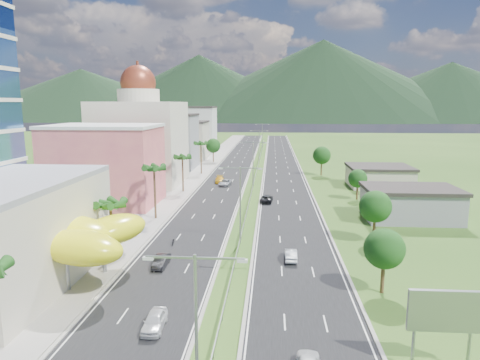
# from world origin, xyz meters

# --- Properties ---
(ground) EXTENTS (500.00, 500.00, 0.00)m
(ground) POSITION_xyz_m (0.00, 0.00, 0.00)
(ground) COLOR #2D5119
(ground) RESTS_ON ground
(road_left) EXTENTS (11.00, 260.00, 0.04)m
(road_left) POSITION_xyz_m (-7.50, 90.00, 0.02)
(road_left) COLOR black
(road_left) RESTS_ON ground
(road_right) EXTENTS (11.00, 260.00, 0.04)m
(road_right) POSITION_xyz_m (7.50, 90.00, 0.02)
(road_right) COLOR black
(road_right) RESTS_ON ground
(sidewalk_left) EXTENTS (7.00, 260.00, 0.12)m
(sidewalk_left) POSITION_xyz_m (-17.00, 90.00, 0.06)
(sidewalk_left) COLOR gray
(sidewalk_left) RESTS_ON ground
(median_guardrail) EXTENTS (0.10, 216.06, 0.76)m
(median_guardrail) POSITION_xyz_m (0.00, 71.99, 0.62)
(median_guardrail) COLOR gray
(median_guardrail) RESTS_ON ground
(streetlight_median_a) EXTENTS (6.04, 0.25, 11.00)m
(streetlight_median_a) POSITION_xyz_m (0.00, -25.00, 6.75)
(streetlight_median_a) COLOR gray
(streetlight_median_a) RESTS_ON ground
(streetlight_median_b) EXTENTS (6.04, 0.25, 11.00)m
(streetlight_median_b) POSITION_xyz_m (0.00, 10.00, 6.75)
(streetlight_median_b) COLOR gray
(streetlight_median_b) RESTS_ON ground
(streetlight_median_c) EXTENTS (6.04, 0.25, 11.00)m
(streetlight_median_c) POSITION_xyz_m (0.00, 50.00, 6.75)
(streetlight_median_c) COLOR gray
(streetlight_median_c) RESTS_ON ground
(streetlight_median_d) EXTENTS (6.04, 0.25, 11.00)m
(streetlight_median_d) POSITION_xyz_m (0.00, 95.00, 6.75)
(streetlight_median_d) COLOR gray
(streetlight_median_d) RESTS_ON ground
(streetlight_median_e) EXTENTS (6.04, 0.25, 11.00)m
(streetlight_median_e) POSITION_xyz_m (0.00, 140.00, 6.75)
(streetlight_median_e) COLOR gray
(streetlight_median_e) RESTS_ON ground
(lime_canopy) EXTENTS (18.00, 15.00, 7.40)m
(lime_canopy) POSITION_xyz_m (-20.00, -4.00, 4.99)
(lime_canopy) COLOR yellow
(lime_canopy) RESTS_ON ground
(pink_shophouse) EXTENTS (20.00, 15.00, 15.00)m
(pink_shophouse) POSITION_xyz_m (-28.00, 32.00, 7.50)
(pink_shophouse) COLOR #CB5365
(pink_shophouse) RESTS_ON ground
(domed_building) EXTENTS (20.00, 20.00, 28.70)m
(domed_building) POSITION_xyz_m (-28.00, 55.00, 11.35)
(domed_building) COLOR beige
(domed_building) RESTS_ON ground
(midrise_grey) EXTENTS (16.00, 15.00, 16.00)m
(midrise_grey) POSITION_xyz_m (-27.00, 80.00, 8.00)
(midrise_grey) COLOR gray
(midrise_grey) RESTS_ON ground
(midrise_beige) EXTENTS (16.00, 15.00, 13.00)m
(midrise_beige) POSITION_xyz_m (-27.00, 102.00, 6.50)
(midrise_beige) COLOR #BDB49C
(midrise_beige) RESTS_ON ground
(midrise_white) EXTENTS (16.00, 15.00, 18.00)m
(midrise_white) POSITION_xyz_m (-27.00, 125.00, 9.00)
(midrise_white) COLOR silver
(midrise_white) RESTS_ON ground
(billboard) EXTENTS (5.20, 0.35, 6.20)m
(billboard) POSITION_xyz_m (17.00, -18.00, 4.42)
(billboard) COLOR gray
(billboard) RESTS_ON ground
(shed_near) EXTENTS (15.00, 10.00, 5.00)m
(shed_near) POSITION_xyz_m (28.00, 25.00, 2.50)
(shed_near) COLOR gray
(shed_near) RESTS_ON ground
(shed_far) EXTENTS (14.00, 12.00, 4.40)m
(shed_far) POSITION_xyz_m (30.00, 55.00, 2.20)
(shed_far) COLOR #BDB49C
(shed_far) RESTS_ON ground
(palm_tree_b) EXTENTS (3.60, 3.60, 8.10)m
(palm_tree_b) POSITION_xyz_m (-15.50, 2.00, 7.06)
(palm_tree_b) COLOR #47301C
(palm_tree_b) RESTS_ON ground
(palm_tree_c) EXTENTS (3.60, 3.60, 9.60)m
(palm_tree_c) POSITION_xyz_m (-15.50, 22.00, 8.50)
(palm_tree_c) COLOR #47301C
(palm_tree_c) RESTS_ON ground
(palm_tree_d) EXTENTS (3.60, 3.60, 8.60)m
(palm_tree_d) POSITION_xyz_m (-15.50, 45.00, 7.54)
(palm_tree_d) COLOR #47301C
(palm_tree_d) RESTS_ON ground
(palm_tree_e) EXTENTS (3.60, 3.60, 9.40)m
(palm_tree_e) POSITION_xyz_m (-15.50, 70.00, 8.31)
(palm_tree_e) COLOR #47301C
(palm_tree_e) RESTS_ON ground
(leafy_tree_lfar) EXTENTS (4.90, 4.90, 8.05)m
(leafy_tree_lfar) POSITION_xyz_m (-15.50, 95.00, 5.58)
(leafy_tree_lfar) COLOR #47301C
(leafy_tree_lfar) RESTS_ON ground
(leafy_tree_ra) EXTENTS (4.20, 4.20, 6.90)m
(leafy_tree_ra) POSITION_xyz_m (16.00, -5.00, 4.78)
(leafy_tree_ra) COLOR #47301C
(leafy_tree_ra) RESTS_ON ground
(leafy_tree_rb) EXTENTS (4.55, 4.55, 7.47)m
(leafy_tree_rb) POSITION_xyz_m (19.00, 12.00, 5.18)
(leafy_tree_rb) COLOR #47301C
(leafy_tree_rb) RESTS_ON ground
(leafy_tree_rc) EXTENTS (3.85, 3.85, 6.33)m
(leafy_tree_rc) POSITION_xyz_m (22.00, 40.00, 4.37)
(leafy_tree_rc) COLOR #47301C
(leafy_tree_rc) RESTS_ON ground
(leafy_tree_rd) EXTENTS (4.90, 4.90, 8.05)m
(leafy_tree_rd) POSITION_xyz_m (18.00, 70.00, 5.58)
(leafy_tree_rd) COLOR #47301C
(leafy_tree_rd) RESTS_ON ground
(mountain_ridge) EXTENTS (860.00, 140.00, 90.00)m
(mountain_ridge) POSITION_xyz_m (60.00, 450.00, 0.00)
(mountain_ridge) COLOR black
(mountain_ridge) RESTS_ON ground
(car_white_near_left) EXTENTS (1.87, 4.35, 1.46)m
(car_white_near_left) POSITION_xyz_m (-5.74, -14.02, 0.77)
(car_white_near_left) COLOR silver
(car_white_near_left) RESTS_ON road_left
(car_dark_left) EXTENTS (1.48, 4.16, 1.37)m
(car_dark_left) POSITION_xyz_m (-8.91, 0.39, 0.72)
(car_dark_left) COLOR black
(car_dark_left) RESTS_ON road_left
(car_silver_mid_left) EXTENTS (3.06, 5.53, 1.47)m
(car_silver_mid_left) POSITION_xyz_m (-6.87, 52.98, 0.77)
(car_silver_mid_left) COLOR #AAAEB2
(car_silver_mid_left) RESTS_ON road_left
(car_yellow_far_left) EXTENTS (2.66, 5.54, 1.56)m
(car_yellow_far_left) POSITION_xyz_m (-8.67, 56.70, 0.82)
(car_yellow_far_left) COLOR gold
(car_yellow_far_left) RESTS_ON road_left
(car_silver_right) EXTENTS (1.48, 4.20, 1.38)m
(car_silver_right) POSITION_xyz_m (6.89, 3.75, 0.73)
(car_silver_right) COLOR #B8BBC1
(car_silver_right) RESTS_ON road_right
(car_dark_far_right) EXTENTS (2.68, 5.16, 1.39)m
(car_dark_far_right) POSITION_xyz_m (3.35, 35.99, 0.74)
(car_dark_far_right) COLOR black
(car_dark_far_right) RESTS_ON road_right
(motorcycle) EXTENTS (0.77, 1.87, 1.16)m
(motorcycle) POSITION_xyz_m (-9.36, 8.76, 0.62)
(motorcycle) COLOR black
(motorcycle) RESTS_ON road_left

